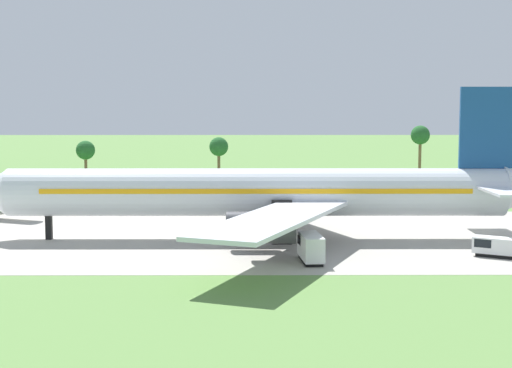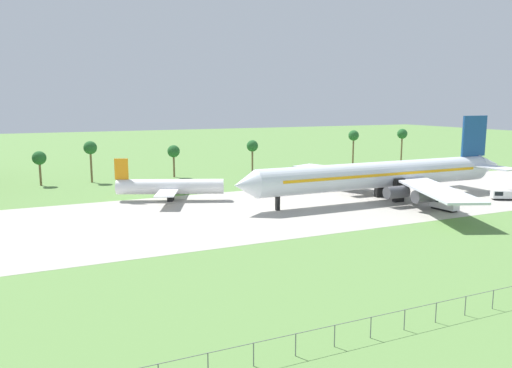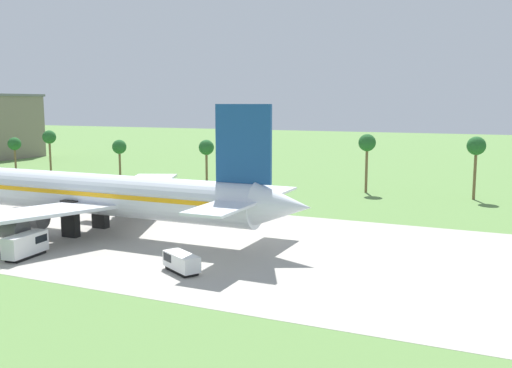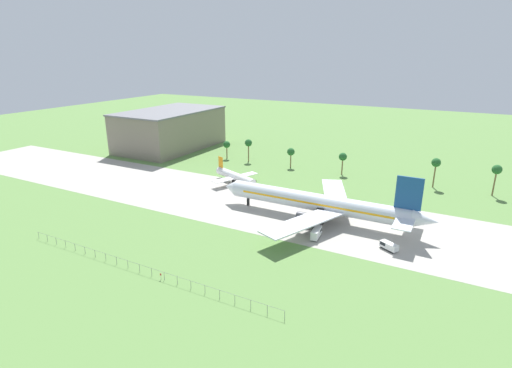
{
  "view_description": "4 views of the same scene",
  "coord_description": "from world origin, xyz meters",
  "px_view_note": "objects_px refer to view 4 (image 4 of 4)",
  "views": [
    {
      "loc": [
        26.34,
        -96.61,
        16.77
      ],
      "look_at": [
        26.84,
        -1.89,
        6.8
      ],
      "focal_mm": 55.0,
      "sensor_mm": 36.0,
      "label": 1
    },
    {
      "loc": [
        -43.96,
        -90.14,
        21.77
      ],
      "look_at": [
        -3.31,
        -1.89,
        5.8
      ],
      "focal_mm": 35.0,
      "sensor_mm": 36.0,
      "label": 2
    },
    {
      "loc": [
        85.78,
        -65.78,
        18.71
      ],
      "look_at": [
        56.99,
        -1.89,
        8.7
      ],
      "focal_mm": 40.0,
      "sensor_mm": 36.0,
      "label": 3
    },
    {
      "loc": [
        67.75,
        -119.08,
        52.53
      ],
      "look_at": [
        1.01,
        5.0,
        6.0
      ],
      "focal_mm": 28.0,
      "sensor_mm": 36.0,
      "label": 4
    }
  ],
  "objects_px": {
    "baggage_tug": "(388,246)",
    "fuel_truck": "(316,233)",
    "jet_airliner": "(320,203)",
    "no_stopping_sign": "(161,276)",
    "terminal_building": "(170,129)",
    "regional_aircraft": "(235,176)"
  },
  "relations": [
    {
      "from": "baggage_tug",
      "to": "fuel_truck",
      "type": "relative_size",
      "value": 0.9
    },
    {
      "from": "jet_airliner",
      "to": "baggage_tug",
      "type": "distance_m",
      "value": 27.16
    },
    {
      "from": "jet_airliner",
      "to": "no_stopping_sign",
      "type": "relative_size",
      "value": 42.97
    },
    {
      "from": "jet_airliner",
      "to": "terminal_building",
      "type": "xyz_separation_m",
      "value": [
        -111.24,
        59.04,
        5.11
      ]
    },
    {
      "from": "baggage_tug",
      "to": "fuel_truck",
      "type": "xyz_separation_m",
      "value": [
        -20.34,
        -2.53,
        0.41
      ]
    },
    {
      "from": "fuel_truck",
      "to": "no_stopping_sign",
      "type": "bearing_deg",
      "value": -122.54
    },
    {
      "from": "jet_airliner",
      "to": "fuel_truck",
      "type": "height_order",
      "value": "jet_airliner"
    },
    {
      "from": "no_stopping_sign",
      "to": "terminal_building",
      "type": "distance_m",
      "value": 144.3
    },
    {
      "from": "jet_airliner",
      "to": "no_stopping_sign",
      "type": "xyz_separation_m",
      "value": [
        -21.35,
        -53.42,
        -4.68
      ]
    },
    {
      "from": "regional_aircraft",
      "to": "baggage_tug",
      "type": "distance_m",
      "value": 74.95
    },
    {
      "from": "regional_aircraft",
      "to": "no_stopping_sign",
      "type": "height_order",
      "value": "regional_aircraft"
    },
    {
      "from": "regional_aircraft",
      "to": "fuel_truck",
      "type": "xyz_separation_m",
      "value": [
        48.09,
        -33.04,
        -1.56
      ]
    },
    {
      "from": "jet_airliner",
      "to": "baggage_tug",
      "type": "height_order",
      "value": "jet_airliner"
    },
    {
      "from": "regional_aircraft",
      "to": "no_stopping_sign",
      "type": "distance_m",
      "value": 76.22
    },
    {
      "from": "fuel_truck",
      "to": "terminal_building",
      "type": "distance_m",
      "value": 136.59
    },
    {
      "from": "regional_aircraft",
      "to": "fuel_truck",
      "type": "distance_m",
      "value": 58.37
    },
    {
      "from": "jet_airliner",
      "to": "regional_aircraft",
      "type": "xyz_separation_m",
      "value": [
        -44.13,
        19.28,
        -2.6
      ]
    },
    {
      "from": "jet_airliner",
      "to": "no_stopping_sign",
      "type": "height_order",
      "value": "jet_airliner"
    },
    {
      "from": "baggage_tug",
      "to": "no_stopping_sign",
      "type": "distance_m",
      "value": 62.16
    },
    {
      "from": "baggage_tug",
      "to": "no_stopping_sign",
      "type": "height_order",
      "value": "baggage_tug"
    },
    {
      "from": "regional_aircraft",
      "to": "baggage_tug",
      "type": "xyz_separation_m",
      "value": [
        68.43,
        -30.51,
        -1.97
      ]
    },
    {
      "from": "jet_airliner",
      "to": "terminal_building",
      "type": "relative_size",
      "value": 1.18
    }
  ]
}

